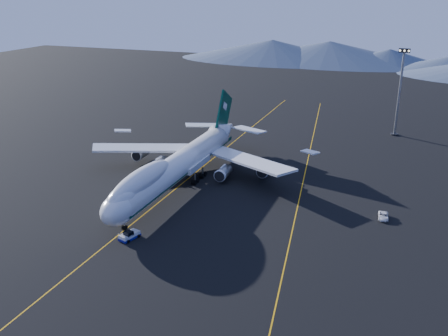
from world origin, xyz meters
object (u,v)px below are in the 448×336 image
(floodlight_mast, at_px, (399,92))
(service_van, at_px, (383,216))
(pushback_tug, at_px, (130,236))
(boeing_747, at_px, (179,165))

(floodlight_mast, bearing_deg, service_van, -88.74)
(pushback_tug, relative_size, floodlight_mast, 0.17)
(service_van, distance_m, floodlight_mast, 71.83)
(boeing_747, distance_m, pushback_tug, 30.14)
(boeing_747, relative_size, pushback_tug, 14.87)
(pushback_tug, height_order, floodlight_mast, floodlight_mast)
(service_van, bearing_deg, boeing_747, 173.21)
(pushback_tug, distance_m, floodlight_mast, 110.03)
(floodlight_mast, bearing_deg, boeing_747, -125.49)
(boeing_747, distance_m, floodlight_mast, 85.50)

